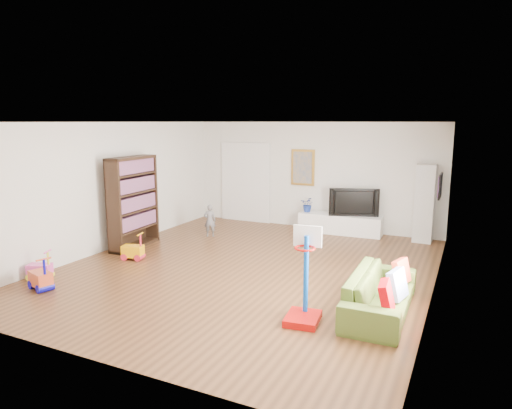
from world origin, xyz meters
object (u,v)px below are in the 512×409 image
at_px(sofa, 380,293).
at_px(bookshelf, 133,202).
at_px(media_console, 340,224).
at_px(basketball_hoop, 304,276).

bearing_deg(sofa, bookshelf, 76.20).
distance_m(media_console, bookshelf, 4.93).
relative_size(bookshelf, sofa, 0.98).
height_order(media_console, basketball_hoop, basketball_hoop).
relative_size(media_console, basketball_hoop, 1.52).
xyz_separation_m(bookshelf, basketball_hoop, (4.63, -2.04, -0.33)).
bearing_deg(bookshelf, basketball_hoop, -27.35).
relative_size(sofa, basketball_hoop, 1.52).
xyz_separation_m(media_console, sofa, (1.78, -4.38, 0.06)).
xyz_separation_m(sofa, basketball_hoop, (-0.89, -0.78, 0.37)).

